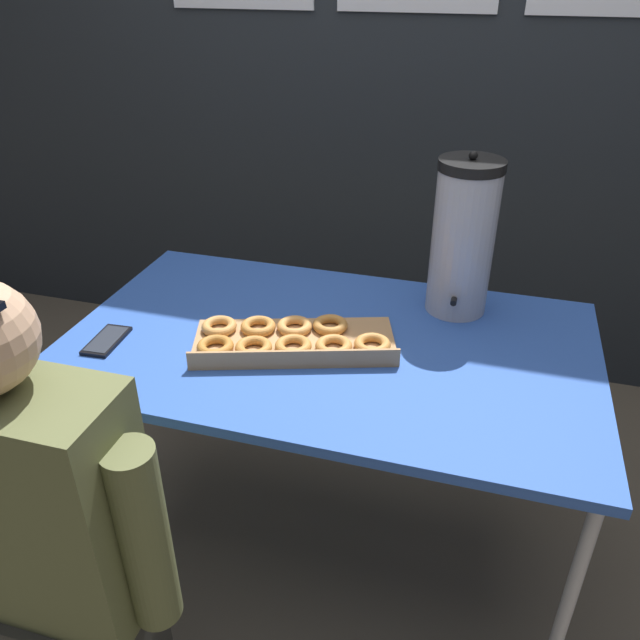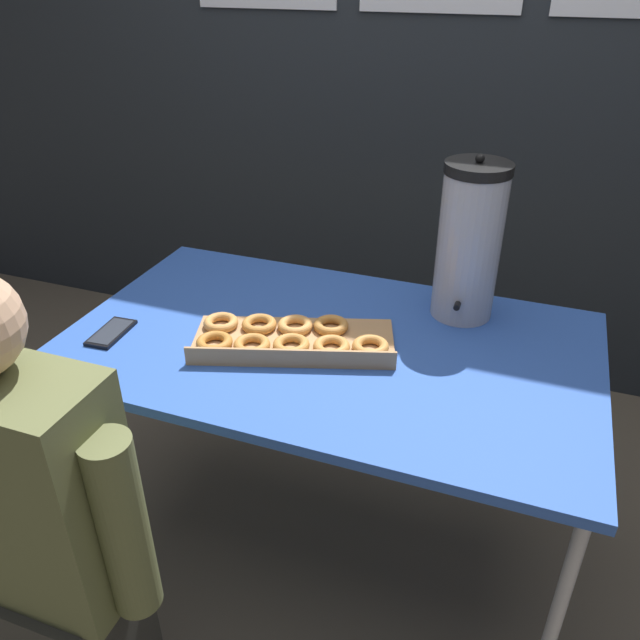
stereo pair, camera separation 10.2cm
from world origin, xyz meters
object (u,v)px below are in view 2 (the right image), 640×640
Objects in this scene: donut_box at (289,339)px; cell_phone at (111,333)px; coffee_urn at (469,242)px; person_seated at (37,548)px.

donut_box reaches higher than cell_phone.
coffee_urn is 0.38× the size of person_seated.
donut_box is 0.47× the size of person_seated.
person_seated is at bearing -132.49° from donut_box.
cell_phone is (-0.48, -0.12, -0.01)m from donut_box.
donut_box is 0.50m from cell_phone.
coffee_urn is 1.02m from cell_phone.
coffee_urn is at bearing 23.53° from cell_phone.
cell_phone is at bearing -152.85° from coffee_urn.
cell_phone is (-0.88, -0.45, -0.22)m from coffee_urn.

